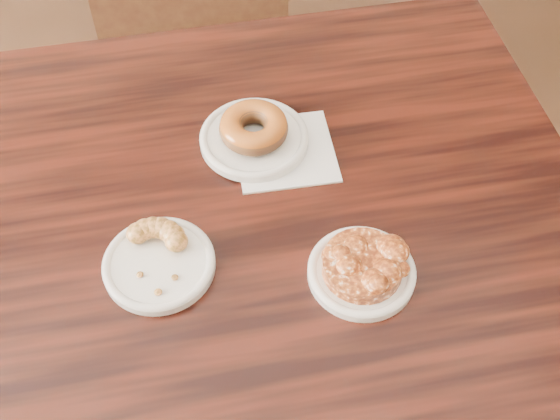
{
  "coord_description": "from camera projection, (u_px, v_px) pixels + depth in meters",
  "views": [
    {
      "loc": [
        0.15,
        -0.37,
        1.53
      ],
      "look_at": [
        0.21,
        0.19,
        0.8
      ],
      "focal_mm": 45.0,
      "sensor_mm": 36.0,
      "label": 1
    }
  ],
  "objects": [
    {
      "name": "cafe_table",
      "position": [
        272.0,
        360.0,
        1.25
      ],
      "size": [
        1.03,
        1.03,
        0.75
      ],
      "primitive_type": "cube",
      "rotation": [
        0.0,
        0.0,
        0.09
      ],
      "color": "black",
      "rests_on": "floor"
    },
    {
      "name": "napkin",
      "position": [
        285.0,
        151.0,
        1.05
      ],
      "size": [
        0.15,
        0.15,
        0.0
      ],
      "primitive_type": "cube",
      "rotation": [
        0.0,
        0.0,
        0.05
      ],
      "color": "white",
      "rests_on": "cafe_table"
    },
    {
      "name": "plate_donut",
      "position": [
        254.0,
        139.0,
        1.06
      ],
      "size": [
        0.16,
        0.16,
        0.01
      ],
      "primitive_type": "cylinder",
      "color": "white",
      "rests_on": "napkin"
    },
    {
      "name": "plate_cruller",
      "position": [
        159.0,
        265.0,
        0.92
      ],
      "size": [
        0.15,
        0.15,
        0.01
      ],
      "primitive_type": "cylinder",
      "color": "white",
      "rests_on": "cafe_table"
    },
    {
      "name": "plate_fritter",
      "position": [
        361.0,
        273.0,
        0.92
      ],
      "size": [
        0.14,
        0.14,
        0.01
      ],
      "primitive_type": "cylinder",
      "color": "white",
      "rests_on": "cafe_table"
    },
    {
      "name": "glazed_donut",
      "position": [
        254.0,
        128.0,
        1.04
      ],
      "size": [
        0.1,
        0.1,
        0.04
      ],
      "primitive_type": "torus",
      "color": "#8B3F14",
      "rests_on": "plate_donut"
    },
    {
      "name": "apple_fritter",
      "position": [
        363.0,
        263.0,
        0.9
      ],
      "size": [
        0.14,
        0.14,
        0.03
      ],
      "primitive_type": null,
      "color": "#421607",
      "rests_on": "plate_fritter"
    },
    {
      "name": "cruller_fragment",
      "position": [
        157.0,
        256.0,
        0.91
      ],
      "size": [
        0.1,
        0.1,
        0.03
      ],
      "primitive_type": null,
      "color": "brown",
      "rests_on": "plate_cruller"
    }
  ]
}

